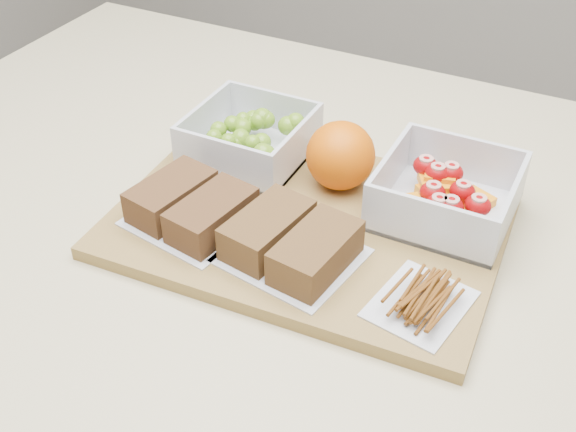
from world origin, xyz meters
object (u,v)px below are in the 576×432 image
sandwich_bag_center (291,242)px  grape_container (252,138)px  cutting_board (308,223)px  pretzel_bag (421,297)px  orange (341,155)px  fruit_container (446,196)px  sandwich_bag_left (192,206)px

sandwich_bag_center → grape_container: bearing=130.6°
cutting_board → pretzel_bag: (0.15, -0.07, 0.02)m
orange → pretzel_bag: size_ratio=0.72×
sandwich_bag_center → pretzel_bag: 0.14m
cutting_board → pretzel_bag: bearing=-28.6°
grape_container → pretzel_bag: bearing=-30.3°
cutting_board → fruit_container: (0.13, 0.08, 0.03)m
grape_container → sandwich_bag_left: bearing=-88.0°
orange → cutting_board: bearing=-93.5°
fruit_container → sandwich_bag_center: bearing=-129.6°
cutting_board → sandwich_bag_left: sandwich_bag_left is taller
orange → sandwich_bag_left: size_ratio=0.55×
grape_container → pretzel_bag: grape_container is taller
sandwich_bag_left → pretzel_bag: size_ratio=1.31×
fruit_container → sandwich_bag_left: 0.28m
sandwich_bag_center → cutting_board: bearing=100.4°
cutting_board → fruit_container: size_ratio=2.92×
grape_container → fruit_container: fruit_container is taller
grape_container → sandwich_bag_center: 0.20m
sandwich_bag_left → grape_container: bearing=92.0°
orange → pretzel_bag: (0.15, -0.15, -0.03)m
fruit_container → orange: 0.13m
orange → sandwich_bag_center: size_ratio=0.54×
sandwich_bag_center → fruit_container: bearing=50.4°
cutting_board → orange: (0.00, 0.07, 0.05)m
cutting_board → sandwich_bag_left: (-0.11, -0.06, 0.03)m
sandwich_bag_left → sandwich_bag_center: 0.12m
fruit_container → cutting_board: bearing=-149.8°
cutting_board → sandwich_bag_center: sandwich_bag_center is taller
cutting_board → orange: 0.09m
grape_container → sandwich_bag_left: grape_container is taller
fruit_container → sandwich_bag_center: fruit_container is taller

